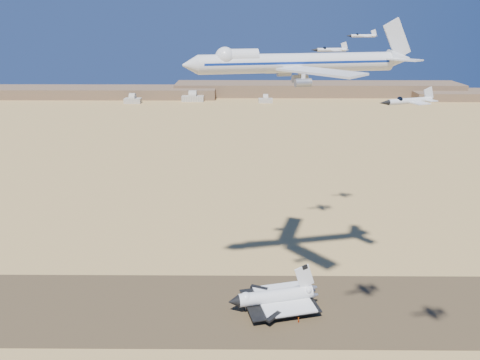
{
  "coord_description": "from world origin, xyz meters",
  "views": [
    {
      "loc": [
        9.99,
        -161.5,
        112.02
      ],
      "look_at": [
        8.73,
        8.0,
        52.32
      ],
      "focal_mm": 35.0,
      "sensor_mm": 36.0,
      "label": 1
    }
  ],
  "objects_px": {
    "crew_b": "(297,316)",
    "chase_jet_c": "(331,50)",
    "carrier_747": "(291,63)",
    "chase_jet_a": "(409,101)",
    "shuttle": "(275,297)",
    "crew_c": "(299,321)",
    "crew_a": "(299,319)",
    "chase_jet_d": "(363,36)"
  },
  "relations": [
    {
      "from": "crew_a",
      "to": "chase_jet_a",
      "type": "distance_m",
      "value": 98.63
    },
    {
      "from": "chase_jet_d",
      "to": "shuttle",
      "type": "bearing_deg",
      "value": -128.53
    },
    {
      "from": "shuttle",
      "to": "chase_jet_c",
      "type": "xyz_separation_m",
      "value": [
        24.54,
        45.64,
        93.39
      ]
    },
    {
      "from": "carrier_747",
      "to": "crew_b",
      "type": "bearing_deg",
      "value": -66.0
    },
    {
      "from": "chase_jet_a",
      "to": "chase_jet_c",
      "type": "distance_m",
      "value": 88.41
    },
    {
      "from": "carrier_747",
      "to": "shuttle",
      "type": "bearing_deg",
      "value": 179.43
    },
    {
      "from": "crew_c",
      "to": "chase_jet_c",
      "type": "distance_m",
      "value": 113.28
    },
    {
      "from": "chase_jet_a",
      "to": "carrier_747",
      "type": "bearing_deg",
      "value": 100.93
    },
    {
      "from": "shuttle",
      "to": "crew_b",
      "type": "height_order",
      "value": "shuttle"
    },
    {
      "from": "chase_jet_a",
      "to": "chase_jet_d",
      "type": "height_order",
      "value": "chase_jet_d"
    },
    {
      "from": "shuttle",
      "to": "chase_jet_c",
      "type": "distance_m",
      "value": 106.81
    },
    {
      "from": "crew_a",
      "to": "chase_jet_c",
      "type": "relative_size",
      "value": 0.12
    },
    {
      "from": "shuttle",
      "to": "crew_a",
      "type": "distance_m",
      "value": 13.18
    },
    {
      "from": "crew_b",
      "to": "chase_jet_a",
      "type": "distance_m",
      "value": 99.52
    },
    {
      "from": "carrier_747",
      "to": "crew_c",
      "type": "distance_m",
      "value": 96.79
    },
    {
      "from": "carrier_747",
      "to": "crew_a",
      "type": "distance_m",
      "value": 96.57
    },
    {
      "from": "chase_jet_c",
      "to": "carrier_747",
      "type": "bearing_deg",
      "value": -124.84
    },
    {
      "from": "chase_jet_c",
      "to": "chase_jet_d",
      "type": "relative_size",
      "value": 1.12
    },
    {
      "from": "crew_a",
      "to": "chase_jet_d",
      "type": "height_order",
      "value": "chase_jet_d"
    },
    {
      "from": "carrier_747",
      "to": "chase_jet_a",
      "type": "xyz_separation_m",
      "value": [
        26.22,
        -43.02,
        -5.41
      ]
    },
    {
      "from": "chase_jet_c",
      "to": "chase_jet_d",
      "type": "bearing_deg",
      "value": 37.36
    },
    {
      "from": "carrier_747",
      "to": "chase_jet_d",
      "type": "bearing_deg",
      "value": 46.56
    },
    {
      "from": "crew_a",
      "to": "crew_c",
      "type": "distance_m",
      "value": 0.86
    },
    {
      "from": "chase_jet_a",
      "to": "crew_c",
      "type": "bearing_deg",
      "value": 102.14
    },
    {
      "from": "shuttle",
      "to": "chase_jet_d",
      "type": "bearing_deg",
      "value": 43.12
    },
    {
      "from": "crew_a",
      "to": "carrier_747",
      "type": "bearing_deg",
      "value": 31.72
    },
    {
      "from": "carrier_747",
      "to": "chase_jet_a",
      "type": "relative_size",
      "value": 5.07
    },
    {
      "from": "crew_b",
      "to": "chase_jet_d",
      "type": "xyz_separation_m",
      "value": [
        33.69,
        71.05,
        102.26
      ]
    },
    {
      "from": "shuttle",
      "to": "chase_jet_d",
      "type": "height_order",
      "value": "chase_jet_d"
    },
    {
      "from": "chase_jet_a",
      "to": "crew_a",
      "type": "bearing_deg",
      "value": 101.39
    },
    {
      "from": "shuttle",
      "to": "crew_a",
      "type": "relative_size",
      "value": 19.63
    },
    {
      "from": "shuttle",
      "to": "chase_jet_a",
      "type": "distance_m",
      "value": 100.8
    },
    {
      "from": "chase_jet_a",
      "to": "chase_jet_c",
      "type": "height_order",
      "value": "chase_jet_c"
    },
    {
      "from": "carrier_747",
      "to": "chase_jet_a",
      "type": "bearing_deg",
      "value": -70.65
    },
    {
      "from": "shuttle",
      "to": "carrier_747",
      "type": "bearing_deg",
      "value": -2.23
    },
    {
      "from": "crew_a",
      "to": "chase_jet_c",
      "type": "distance_m",
      "value": 112.74
    },
    {
      "from": "crew_b",
      "to": "chase_jet_c",
      "type": "bearing_deg",
      "value": -59.98
    },
    {
      "from": "carrier_747",
      "to": "crew_b",
      "type": "relative_size",
      "value": 42.24
    },
    {
      "from": "crew_b",
      "to": "chase_jet_c",
      "type": "xyz_separation_m",
      "value": [
        16.07,
        52.28,
        97.28
      ]
    },
    {
      "from": "crew_c",
      "to": "crew_b",
      "type": "bearing_deg",
      "value": -71.62
    },
    {
      "from": "crew_a",
      "to": "chase_jet_d",
      "type": "bearing_deg",
      "value": -22.48
    },
    {
      "from": "shuttle",
      "to": "chase_jet_c",
      "type": "relative_size",
      "value": 2.3
    }
  ]
}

